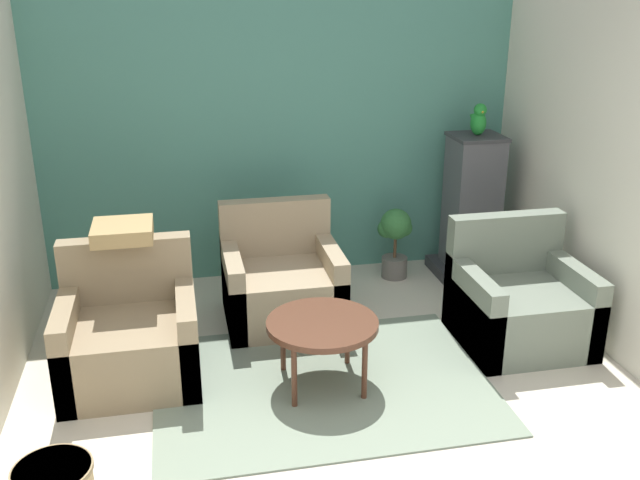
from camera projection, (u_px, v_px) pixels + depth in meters
wall_back_accent at (281, 132)px, 5.97m from camera, size 4.08×0.06×2.50m
wall_right at (607, 168)px, 4.87m from camera, size 0.06×3.17×2.50m
area_rug at (322, 384)px, 4.61m from camera, size 2.14×1.60×0.01m
coffee_table at (322, 327)px, 4.46m from camera, size 0.71×0.71×0.46m
armchair_left at (130, 338)px, 4.60m from camera, size 0.86×0.80×0.87m
armchair_right at (519, 305)px, 5.07m from camera, size 0.86×0.80×0.87m
armchair_middle at (281, 284)px, 5.41m from camera, size 0.86×0.80×0.87m
birdcage at (471, 212)px, 6.11m from camera, size 0.58×0.58×1.25m
parrot at (478, 120)px, 5.84m from camera, size 0.12×0.22×0.27m
potted_plant at (395, 236)px, 6.13m from camera, size 0.29×0.27×0.62m
throw_pillow at (123, 231)px, 4.65m from camera, size 0.39×0.39×0.10m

